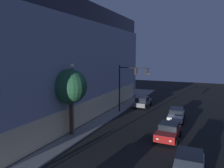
# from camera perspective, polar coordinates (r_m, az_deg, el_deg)

# --- Properties ---
(modern_building) EXTENTS (34.57, 27.42, 14.89)m
(modern_building) POSITION_cam_1_polar(r_m,az_deg,el_deg) (36.44, -23.52, 5.48)
(modern_building) COLOR #4C4C51
(modern_building) RESTS_ON ground
(traffic_light_far_corner) EXTENTS (0.32, 4.50, 6.77)m
(traffic_light_far_corner) POSITION_cam_1_polar(r_m,az_deg,el_deg) (30.57, 4.77, 1.27)
(traffic_light_far_corner) COLOR black
(traffic_light_far_corner) RESTS_ON sidewalk_corner
(street_lamp_sidewalk) EXTENTS (0.44, 0.44, 7.38)m
(street_lamp_sidewalk) POSITION_cam_1_polar(r_m,az_deg,el_deg) (22.17, -10.36, -1.65)
(street_lamp_sidewalk) COLOR #4F4F4F
(street_lamp_sidewalk) RESTS_ON sidewalk_corner
(sidewalk_tree) EXTENTS (3.52, 3.52, 6.81)m
(sidewalk_tree) POSITION_cam_1_polar(r_m,az_deg,el_deg) (22.40, -10.99, -0.71)
(sidewalk_tree) COLOR #55361E
(sidewalk_tree) RESTS_ON sidewalk_corner
(car_silver) EXTENTS (4.35, 2.26, 1.69)m
(car_silver) POSITION_cam_1_polar(r_m,az_deg,el_deg) (16.58, 19.52, -19.68)
(car_silver) COLOR #B7BABF
(car_silver) RESTS_ON ground
(car_red) EXTENTS (4.12, 2.27, 1.60)m
(car_red) POSITION_cam_1_polar(r_m,az_deg,el_deg) (22.80, 14.58, -11.93)
(car_red) COLOR maroon
(car_red) RESTS_ON ground
(car_white) EXTENTS (4.44, 2.17, 1.53)m
(car_white) POSITION_cam_1_polar(r_m,az_deg,el_deg) (29.23, 16.51, -7.65)
(car_white) COLOR silver
(car_white) RESTS_ON ground
(car_grey) EXTENTS (4.65, 2.23, 1.63)m
(car_grey) POSITION_cam_1_polar(r_m,az_deg,el_deg) (35.63, 8.01, -4.63)
(car_grey) COLOR slate
(car_grey) RESTS_ON ground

